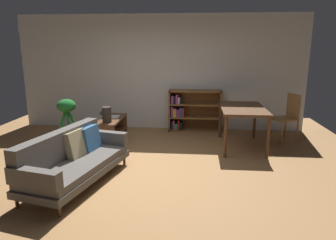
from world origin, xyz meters
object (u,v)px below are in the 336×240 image
Objects in this scene: potted_floor_plant at (67,120)px; bookshelf at (191,111)px; dining_table at (243,111)px; desk_speaker at (107,115)px; media_console at (112,132)px; fabric_couch at (74,158)px; dining_chair_near at (288,115)px; open_laptop at (111,116)px.

bookshelf is at bearing 28.76° from potted_floor_plant.
potted_floor_plant is at bearing -176.87° from dining_table.
desk_speaker is 0.32× the size of potted_floor_plant.
media_console is at bearing 6.30° from potted_floor_plant.
media_console is at bearing -141.68° from bookshelf.
bookshelf reaches higher than fabric_couch.
desk_speaker is at bearing -165.96° from dining_chair_near.
fabric_couch is 1.92m from open_laptop.
media_console is 0.91m from potted_floor_plant.
bookshelf is at bearing 162.26° from dining_chair_near.
potted_floor_plant is (-0.87, -0.10, 0.25)m from media_console.
dining_table is (3.49, 0.19, 0.20)m from potted_floor_plant.
fabric_couch is 1.88× the size of media_console.
potted_floor_plant is 2.80m from bookshelf.
dining_chair_near reaches higher than desk_speaker.
dining_chair_near is (4.51, 0.69, 0.03)m from potted_floor_plant.
bookshelf reaches higher than potted_floor_plant.
bookshelf reaches higher than desk_speaker.
open_laptop reaches higher than media_console.
fabric_couch is 1.87m from potted_floor_plant.
bookshelf is at bearing 131.67° from dining_table.
desk_speaker is at bearing -88.17° from media_console.
desk_speaker reaches higher than media_console.
fabric_couch is 1.79m from media_console.
fabric_couch is 2.00× the size of dining_chair_near.
dining_chair_near is (3.62, 0.91, -0.15)m from desk_speaker.
open_laptop is (-0.04, 0.12, 0.31)m from media_console.
open_laptop is 2.66m from dining_table.
fabric_couch is 3.30m from dining_table.
media_console is (0.08, 1.78, -0.10)m from fabric_couch.
bookshelf reaches higher than dining_table.
open_laptop is 1.98m from bookshelf.
media_console is at bearing 87.54° from fabric_couch.
dining_table is at bearing 34.89° from fabric_couch.
open_laptop is at bearing 88.98° from fabric_couch.
fabric_couch is at bearing -118.70° from bookshelf.
fabric_couch is 3.46m from bookshelf.
fabric_couch is at bearing -91.02° from open_laptop.
dining_chair_near reaches higher than dining_table.
dining_chair_near reaches higher than bookshelf.
dining_chair_near is (3.63, 0.60, 0.28)m from media_console.
fabric_couch is at bearing -93.36° from desk_speaker.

